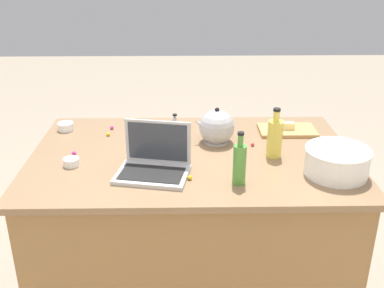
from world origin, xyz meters
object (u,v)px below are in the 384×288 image
(mixing_bowl_large, at_px, (337,161))
(cutting_board, at_px, (287,130))
(ramekin_medium, at_px, (66,127))
(laptop, at_px, (154,163))
(butter_stick_left, at_px, (284,126))
(ramekin_small, at_px, (176,145))
(kitchen_timer, at_px, (175,121))
(ramekin_wide, at_px, (71,162))
(kettle, at_px, (217,128))
(bottle_olive, at_px, (239,163))
(bottle_oil, at_px, (275,138))

(mixing_bowl_large, xyz_separation_m, cutting_board, (0.11, -0.50, -0.06))
(ramekin_medium, bearing_deg, laptop, 135.04)
(butter_stick_left, height_order, ramekin_small, same)
(mixing_bowl_large, distance_m, kitchen_timer, 0.92)
(butter_stick_left, relative_size, ramekin_wide, 1.52)
(ramekin_small, relative_size, ramekin_medium, 1.26)
(laptop, bearing_deg, kitchen_timer, -98.59)
(mixing_bowl_large, xyz_separation_m, kitchen_timer, (0.72, -0.58, -0.03))
(cutting_board, relative_size, butter_stick_left, 2.74)
(mixing_bowl_large, xyz_separation_m, kettle, (0.50, -0.37, 0.01))
(kitchen_timer, bearing_deg, laptop, 81.41)
(bottle_olive, xyz_separation_m, cutting_board, (-0.33, -0.57, -0.09))
(kitchen_timer, bearing_deg, bottle_olive, 113.44)
(kettle, relative_size, ramekin_small, 2.00)
(kettle, bearing_deg, bottle_oil, 146.15)
(bottle_oil, xyz_separation_m, ramekin_wide, (0.94, 0.08, -0.08))
(mixing_bowl_large, xyz_separation_m, ramekin_small, (0.71, -0.28, -0.04))
(ramekin_wide, bearing_deg, ramekin_medium, -73.72)
(laptop, relative_size, bottle_olive, 1.48)
(bottle_oil, relative_size, ramekin_medium, 2.86)
(ramekin_medium, bearing_deg, kitchen_timer, -176.65)
(bottle_oil, bearing_deg, mixing_bowl_large, 141.51)
(laptop, height_order, bottle_oil, bottle_oil)
(bottle_oil, height_order, kitchen_timer, bottle_oil)
(bottle_oil, height_order, ramekin_small, bottle_oil)
(bottle_oil, bearing_deg, ramekin_small, -10.36)
(kettle, bearing_deg, bottle_olive, 98.56)
(bottle_oil, height_order, butter_stick_left, bottle_oil)
(bottle_olive, bearing_deg, ramekin_small, -52.15)
(mixing_bowl_large, distance_m, ramekin_small, 0.76)
(kettle, bearing_deg, cutting_board, -161.64)
(ramekin_small, xyz_separation_m, kitchen_timer, (0.01, -0.30, 0.01))
(kettle, height_order, ramekin_wide, kettle)
(mixing_bowl_large, relative_size, ramekin_small, 2.68)
(bottle_olive, bearing_deg, mixing_bowl_large, -170.42)
(cutting_board, relative_size, kitchen_timer, 3.92)
(kettle, bearing_deg, ramekin_wide, 20.96)
(cutting_board, distance_m, ramekin_small, 0.64)
(kettle, xyz_separation_m, ramekin_medium, (0.81, -0.17, -0.06))
(mixing_bowl_large, xyz_separation_m, bottle_olive, (0.44, 0.07, 0.03))
(bottle_oil, bearing_deg, ramekin_medium, -18.12)
(ramekin_wide, bearing_deg, mixing_bowl_large, 174.89)
(mixing_bowl_large, bearing_deg, ramekin_medium, -22.43)
(ramekin_medium, distance_m, ramekin_wide, 0.45)
(ramekin_wide, xyz_separation_m, kitchen_timer, (-0.47, -0.47, 0.02))
(laptop, relative_size, ramekin_wide, 4.77)
(bottle_oil, relative_size, ramekin_wide, 3.34)
(kettle, distance_m, ramekin_wide, 0.73)
(bottle_olive, distance_m, kitchen_timer, 0.71)
(bottle_oil, height_order, kettle, bottle_oil)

